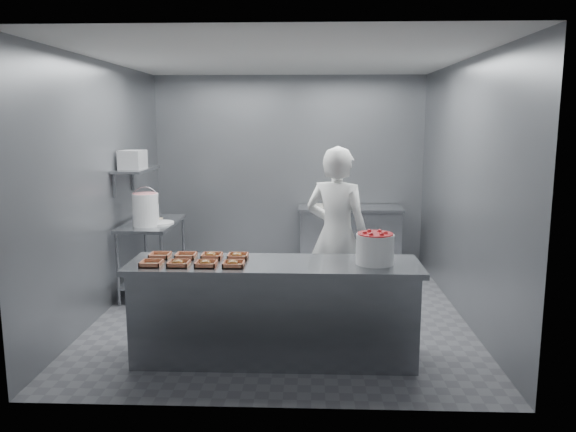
% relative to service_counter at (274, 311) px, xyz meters
% --- Properties ---
extents(floor, '(4.50, 4.50, 0.00)m').
position_rel_service_counter_xyz_m(floor, '(0.00, 1.35, -0.45)').
color(floor, '#4C4C51').
rests_on(floor, ground).
extents(ceiling, '(4.50, 4.50, 0.00)m').
position_rel_service_counter_xyz_m(ceiling, '(0.00, 1.35, 2.35)').
color(ceiling, white).
rests_on(ceiling, wall_back).
extents(wall_back, '(4.00, 0.04, 2.80)m').
position_rel_service_counter_xyz_m(wall_back, '(0.00, 3.60, 0.95)').
color(wall_back, slate).
rests_on(wall_back, ground).
extents(wall_left, '(0.04, 4.50, 2.80)m').
position_rel_service_counter_xyz_m(wall_left, '(-2.00, 1.35, 0.95)').
color(wall_left, slate).
rests_on(wall_left, ground).
extents(wall_right, '(0.04, 4.50, 2.80)m').
position_rel_service_counter_xyz_m(wall_right, '(2.00, 1.35, 0.95)').
color(wall_right, slate).
rests_on(wall_right, ground).
extents(service_counter, '(2.60, 0.70, 0.90)m').
position_rel_service_counter_xyz_m(service_counter, '(0.00, 0.00, 0.00)').
color(service_counter, slate).
rests_on(service_counter, ground).
extents(prep_table, '(0.60, 1.20, 0.90)m').
position_rel_service_counter_xyz_m(prep_table, '(-1.65, 1.95, 0.14)').
color(prep_table, slate).
rests_on(prep_table, ground).
extents(back_counter, '(1.50, 0.60, 0.90)m').
position_rel_service_counter_xyz_m(back_counter, '(0.90, 3.25, -0.00)').
color(back_counter, slate).
rests_on(back_counter, ground).
extents(wall_shelf, '(0.35, 0.90, 0.03)m').
position_rel_service_counter_xyz_m(wall_shelf, '(-1.82, 1.95, 1.10)').
color(wall_shelf, slate).
rests_on(wall_shelf, wall_left).
extents(tray_0, '(0.19, 0.18, 0.04)m').
position_rel_service_counter_xyz_m(tray_0, '(-1.06, -0.14, 0.47)').
color(tray_0, tan).
rests_on(tray_0, service_counter).
extents(tray_1, '(0.19, 0.18, 0.06)m').
position_rel_service_counter_xyz_m(tray_1, '(-0.83, -0.14, 0.47)').
color(tray_1, tan).
rests_on(tray_1, service_counter).
extents(tray_2, '(0.19, 0.18, 0.06)m').
position_rel_service_counter_xyz_m(tray_2, '(-0.59, -0.14, 0.47)').
color(tray_2, tan).
rests_on(tray_2, service_counter).
extents(tray_3, '(0.19, 0.18, 0.06)m').
position_rel_service_counter_xyz_m(tray_3, '(-0.35, -0.14, 0.47)').
color(tray_3, tan).
rests_on(tray_3, service_counter).
extents(tray_4, '(0.19, 0.18, 0.04)m').
position_rel_service_counter_xyz_m(tray_4, '(-1.06, 0.14, 0.47)').
color(tray_4, tan).
rests_on(tray_4, service_counter).
extents(tray_5, '(0.19, 0.18, 0.04)m').
position_rel_service_counter_xyz_m(tray_5, '(-0.82, 0.14, 0.47)').
color(tray_5, tan).
rests_on(tray_5, service_counter).
extents(tray_6, '(0.19, 0.18, 0.06)m').
position_rel_service_counter_xyz_m(tray_6, '(-0.59, 0.14, 0.47)').
color(tray_6, tan).
rests_on(tray_6, service_counter).
extents(tray_7, '(0.19, 0.18, 0.06)m').
position_rel_service_counter_xyz_m(tray_7, '(-0.35, 0.14, 0.47)').
color(tray_7, tan).
rests_on(tray_7, service_counter).
extents(worker, '(0.81, 0.68, 1.89)m').
position_rel_service_counter_xyz_m(worker, '(0.60, 1.01, 0.49)').
color(worker, white).
rests_on(worker, ground).
extents(strawberry_tub, '(0.33, 0.33, 0.28)m').
position_rel_service_counter_xyz_m(strawberry_tub, '(0.89, -0.01, 0.59)').
color(strawberry_tub, silver).
rests_on(strawberry_tub, service_counter).
extents(glaze_bucket, '(0.32, 0.31, 0.47)m').
position_rel_service_counter_xyz_m(glaze_bucket, '(-1.64, 1.68, 0.65)').
color(glaze_bucket, silver).
rests_on(glaze_bucket, prep_table).
extents(bucket_lid, '(0.39, 0.39, 0.03)m').
position_rel_service_counter_xyz_m(bucket_lid, '(-1.51, 1.80, 0.46)').
color(bucket_lid, silver).
rests_on(bucket_lid, prep_table).
extents(rag, '(0.15, 0.13, 0.02)m').
position_rel_service_counter_xyz_m(rag, '(-1.63, 2.07, 0.46)').
color(rag, '#CCB28C').
rests_on(rag, prep_table).
extents(appliance, '(0.29, 0.32, 0.23)m').
position_rel_service_counter_xyz_m(appliance, '(-1.82, 1.84, 1.22)').
color(appliance, gray).
rests_on(appliance, wall_shelf).
extents(paper_stack, '(0.34, 0.28, 0.04)m').
position_rel_service_counter_xyz_m(paper_stack, '(0.46, 3.25, 0.46)').
color(paper_stack, silver).
rests_on(paper_stack, back_counter).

